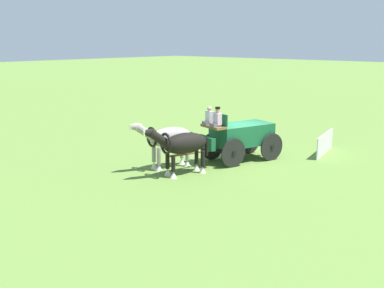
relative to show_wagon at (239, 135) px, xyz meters
name	(u,v)px	position (x,y,z in m)	size (l,w,h in m)	color
ground_plane	(241,160)	(-0.16, 0.04, -1.26)	(220.00, 220.00, 0.00)	olive
show_wagon	(239,135)	(0.00, 0.00, 0.00)	(5.98, 2.75, 2.83)	#195B38
draft_horse_near	(182,145)	(3.70, -0.37, 0.10)	(3.13, 1.48, 2.22)	black
draft_horse_off	(168,139)	(3.35, -1.62, 0.14)	(3.13, 1.46, 2.27)	#9E998E
sponsor_banner	(325,143)	(-4.13, 2.51, -0.71)	(3.20, 0.06, 1.10)	silver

